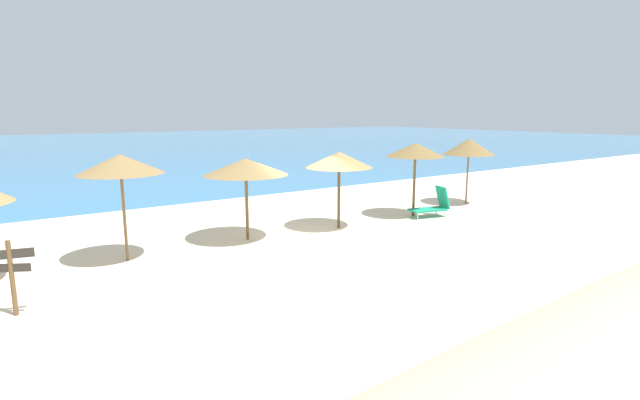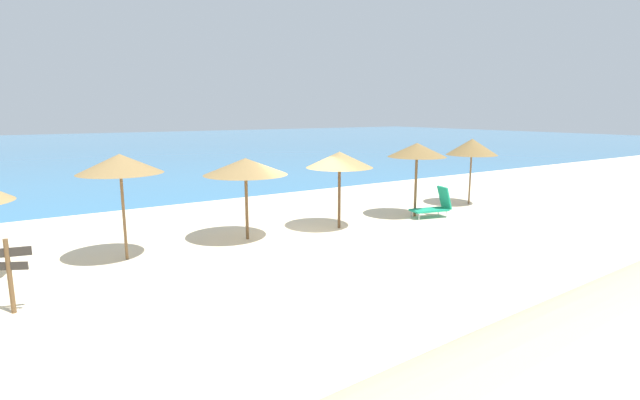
{
  "view_description": "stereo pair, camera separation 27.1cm",
  "coord_description": "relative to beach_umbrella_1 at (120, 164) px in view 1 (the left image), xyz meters",
  "views": [
    {
      "loc": [
        -7.91,
        -12.07,
        3.9
      ],
      "look_at": [
        0.65,
        0.37,
        1.1
      ],
      "focal_mm": 26.85,
      "sensor_mm": 36.0,
      "label": 1
    },
    {
      "loc": [
        -7.69,
        -12.22,
        3.9
      ],
      "look_at": [
        0.65,
        0.37,
        1.1
      ],
      "focal_mm": 26.85,
      "sensor_mm": 36.0,
      "label": 2
    }
  ],
  "objects": [
    {
      "name": "sea_water",
      "position": [
        5.21,
        44.77,
        -2.56
      ],
      "size": [
        160.0,
        75.68,
        0.01
      ],
      "primitive_type": "cube",
      "color": "teal",
      "rests_on": "ground_plane"
    },
    {
      "name": "beach_umbrella_4",
      "position": [
        10.27,
        -0.37,
        -0.07
      ],
      "size": [
        2.17,
        2.17,
        2.76
      ],
      "color": "brown",
      "rests_on": "ground_plane"
    },
    {
      "name": "beach_umbrella_1",
      "position": [
        0.0,
        0.0,
        0.0
      ],
      "size": [
        2.17,
        2.17,
        2.83
      ],
      "color": "brown",
      "rests_on": "ground_plane"
    },
    {
      "name": "lounge_chair_0",
      "position": [
        10.77,
        -0.88,
        -2.14
      ],
      "size": [
        1.6,
        0.95,
        1.14
      ],
      "rotation": [
        0.0,
        0.0,
        1.34
      ],
      "color": "#199972",
      "rests_on": "ground_plane"
    },
    {
      "name": "beach_umbrella_5",
      "position": [
        13.92,
        0.1,
        -0.13
      ],
      "size": [
        2.12,
        2.12,
        2.78
      ],
      "color": "brown",
      "rests_on": "ground_plane"
    },
    {
      "name": "ground_plane",
      "position": [
        5.21,
        -0.91,
        -2.57
      ],
      "size": [
        160.0,
        160.0,
        0.0
      ],
      "primitive_type": "plane",
      "color": "beige"
    },
    {
      "name": "beach_umbrella_3",
      "position": [
        6.8,
        -0.28,
        -0.25
      ],
      "size": [
        2.25,
        2.25,
        2.6
      ],
      "color": "brown",
      "rests_on": "ground_plane"
    },
    {
      "name": "wooden_signpost",
      "position": [
        -2.62,
        -2.42,
        -1.66
      ],
      "size": [
        0.83,
        0.37,
        1.5
      ],
      "rotation": [
        0.0,
        0.0,
        -0.22
      ],
      "color": "brown",
      "rests_on": "ground_plane"
    },
    {
      "name": "beach_umbrella_2",
      "position": [
        3.58,
        0.11,
        -0.31
      ],
      "size": [
        2.56,
        2.56,
        2.52
      ],
      "color": "brown",
      "rests_on": "ground_plane"
    }
  ]
}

